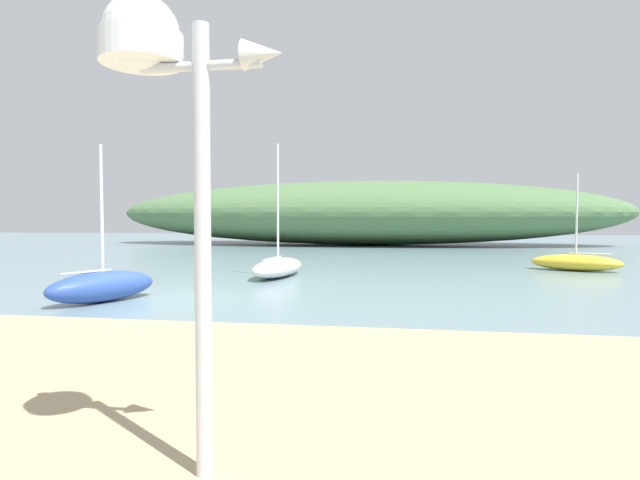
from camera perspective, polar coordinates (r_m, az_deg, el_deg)
name	(u,v)px	position (r m, az deg, el deg)	size (l,w,h in m)	color
ground_plane	(169,299)	(13.62, -16.78, -6.48)	(120.00, 120.00, 0.00)	gray
distant_hill	(363,213)	(41.76, 4.89, 3.09)	(42.06, 11.63, 5.26)	#517547
mast_structure	(157,73)	(3.96, -18.08, 17.62)	(1.33, 0.59, 3.47)	silver
sailboat_centre_water	(278,267)	(18.21, -4.80, -3.08)	(1.65, 4.04, 4.79)	white
sailboat_west_reach	(103,286)	(13.72, -23.48, -4.81)	(2.02, 3.06, 3.93)	#2D4C9E
sailboat_off_point	(576,262)	(22.69, 27.11, -2.27)	(3.55, 2.36, 3.93)	gold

